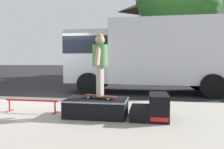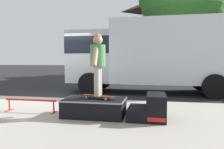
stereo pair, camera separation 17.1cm
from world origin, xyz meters
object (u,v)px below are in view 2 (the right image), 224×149
Objects in this scene: skateboard at (98,96)px; skater_kid at (98,59)px; grind_rail at (31,102)px; box_truck at (149,53)px; skate_box at (95,107)px; kicker_ramp at (150,109)px.

skateboard is 0.83m from skater_kid.
grind_rail is 1.74m from skateboard.
box_truck reaches higher than grind_rail.
skateboard is (1.72, -0.08, 0.22)m from grind_rail.
skateboard is (0.07, 0.04, 0.24)m from skate_box.
skater_kid is (0.07, 0.04, 1.07)m from skate_box.
skateboard is 0.12× the size of box_truck.
skater_kid is (-1.17, 0.04, 1.05)m from kicker_ramp.
kicker_ramp reaches higher than grind_rail.
skateboard is at bearing 0.00° from skater_kid.
kicker_ramp is 5.02m from box_truck.
skateboard is (-1.17, 0.04, 0.22)m from kicker_ramp.
skater_kid is at bearing -101.90° from box_truck.
skate_box is 1.24m from kicker_ramp.
box_truck is (1.08, 4.83, 1.37)m from skate_box.
kicker_ramp is 1.19m from skateboard.
grind_rail is 5.61m from box_truck.
box_truck is (1.01, 4.79, 0.30)m from skater_kid.
skate_box is 1.07m from skater_kid.
grind_rail is at bearing 176.05° from skate_box.
skate_box is at bearing -102.61° from box_truck.
skater_kid reaches higher than skate_box.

